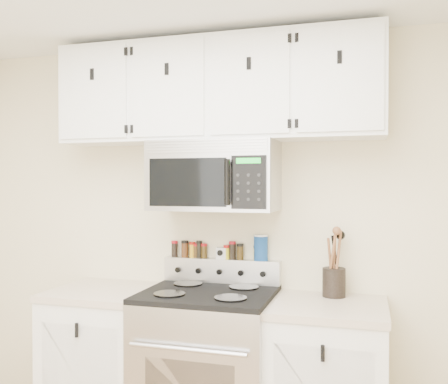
# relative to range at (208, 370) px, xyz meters

# --- Properties ---
(back_wall) EXTENTS (3.50, 0.01, 2.50)m
(back_wall) POSITION_rel_range_xyz_m (0.00, 0.32, 0.76)
(back_wall) COLOR beige
(back_wall) RESTS_ON floor
(range) EXTENTS (0.76, 0.65, 1.10)m
(range) POSITION_rel_range_xyz_m (0.00, 0.00, 0.00)
(range) COLOR #B7B7BA
(range) RESTS_ON floor
(base_cabinet_left) EXTENTS (0.64, 0.62, 0.92)m
(base_cabinet_left) POSITION_rel_range_xyz_m (-0.69, 0.02, -0.03)
(base_cabinet_left) COLOR white
(base_cabinet_left) RESTS_ON floor
(microwave) EXTENTS (0.76, 0.44, 0.42)m
(microwave) POSITION_rel_range_xyz_m (0.00, 0.13, 1.14)
(microwave) COLOR #9E9EA3
(microwave) RESTS_ON back_wall
(upper_cabinets) EXTENTS (2.00, 0.35, 0.62)m
(upper_cabinets) POSITION_rel_range_xyz_m (-0.00, 0.15, 1.66)
(upper_cabinets) COLOR white
(upper_cabinets) RESTS_ON back_wall
(utensil_crock) EXTENTS (0.13, 0.13, 0.39)m
(utensil_crock) POSITION_rel_range_xyz_m (0.71, 0.20, 0.53)
(utensil_crock) COLOR black
(utensil_crock) RESTS_ON base_cabinet_right
(kitchen_timer) EXTENTS (0.07, 0.06, 0.07)m
(kitchen_timer) POSITION_rel_range_xyz_m (-0.00, 0.28, 0.65)
(kitchen_timer) COLOR silver
(kitchen_timer) RESTS_ON range
(salt_canister) EXTENTS (0.09, 0.09, 0.16)m
(salt_canister) POSITION_rel_range_xyz_m (0.26, 0.28, 0.70)
(salt_canister) COLOR navy
(salt_canister) RESTS_ON range
(spice_jar_0) EXTENTS (0.04, 0.04, 0.11)m
(spice_jar_0) POSITION_rel_range_xyz_m (-0.32, 0.28, 0.67)
(spice_jar_0) COLOR black
(spice_jar_0) RESTS_ON range
(spice_jar_1) EXTENTS (0.05, 0.05, 0.11)m
(spice_jar_1) POSITION_rel_range_xyz_m (-0.25, 0.28, 0.67)
(spice_jar_1) COLOR #462610
(spice_jar_1) RESTS_ON range
(spice_jar_2) EXTENTS (0.04, 0.04, 0.10)m
(spice_jar_2) POSITION_rel_range_xyz_m (-0.20, 0.28, 0.66)
(spice_jar_2) COLOR #C49017
(spice_jar_2) RESTS_ON range
(spice_jar_3) EXTENTS (0.04, 0.04, 0.09)m
(spice_jar_3) POSITION_rel_range_xyz_m (-0.18, 0.28, 0.66)
(spice_jar_3) COLOR #3E280E
(spice_jar_3) RESTS_ON range
(spice_jar_4) EXTENTS (0.04, 0.04, 0.11)m
(spice_jar_4) POSITION_rel_range_xyz_m (-0.15, 0.28, 0.67)
(spice_jar_4) COLOR black
(spice_jar_4) RESTS_ON range
(spice_jar_5) EXTENTS (0.04, 0.04, 0.09)m
(spice_jar_5) POSITION_rel_range_xyz_m (-0.12, 0.28, 0.66)
(spice_jar_5) COLOR #39290D
(spice_jar_5) RESTS_ON range
(spice_jar_6) EXTENTS (0.04, 0.04, 0.09)m
(spice_jar_6) POSITION_rel_range_xyz_m (0.03, 0.28, 0.66)
(spice_jar_6) COLOR gold
(spice_jar_6) RESTS_ON range
(spice_jar_7) EXTENTS (0.04, 0.04, 0.11)m
(spice_jar_7) POSITION_rel_range_xyz_m (0.07, 0.28, 0.67)
(spice_jar_7) COLOR black
(spice_jar_7) RESTS_ON range
(spice_jar_8) EXTENTS (0.04, 0.04, 0.10)m
(spice_jar_8) POSITION_rel_range_xyz_m (0.12, 0.28, 0.66)
(spice_jar_8) COLOR #3A290E
(spice_jar_8) RESTS_ON range
(spice_jar_9) EXTENTS (0.04, 0.04, 0.09)m
(spice_jar_9) POSITION_rel_range_xyz_m (0.23, 0.28, 0.66)
(spice_jar_9) COLOR yellow
(spice_jar_9) RESTS_ON range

